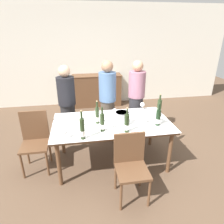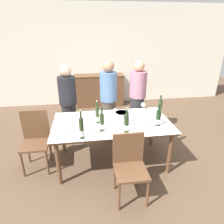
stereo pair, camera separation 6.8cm
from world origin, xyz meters
name	(u,v)px [view 2 (the right image)]	position (x,y,z in m)	size (l,w,h in m)	color
ground_plane	(112,161)	(0.00, 0.00, 0.00)	(12.00, 12.00, 0.00)	brown
back_wall	(97,56)	(0.00, 3.08, 1.40)	(8.00, 0.10, 2.80)	silver
sideboard_cabinet	(99,90)	(0.03, 2.79, 0.46)	(1.41, 0.46, 0.92)	brown
dining_table	(112,126)	(0.00, 0.00, 0.70)	(1.88, 1.03, 0.76)	brown
ice_bucket	(122,118)	(0.14, -0.11, 0.88)	(0.22, 0.22, 0.21)	silver
wine_bottle_0	(82,129)	(-0.48, -0.44, 0.91)	(0.07, 0.07, 0.42)	#28381E
wine_bottle_1	(102,123)	(-0.19, -0.26, 0.89)	(0.07, 0.07, 0.37)	#28381E
wine_bottle_2	(158,118)	(0.69, -0.21, 0.89)	(0.07, 0.07, 0.35)	black
wine_bottle_3	(126,124)	(0.16, -0.34, 0.89)	(0.07, 0.07, 0.38)	#28381E
wine_bottle_4	(160,108)	(0.86, 0.16, 0.89)	(0.07, 0.07, 0.38)	#28381E
wine_bottle_5	(97,115)	(-0.23, 0.01, 0.90)	(0.06, 0.06, 0.38)	#28381E
wine_glass_0	(144,117)	(0.50, -0.11, 0.87)	(0.08, 0.08, 0.15)	white
wine_glass_1	(143,105)	(0.64, 0.43, 0.86)	(0.08, 0.08, 0.15)	white
wine_glass_2	(64,132)	(-0.72, -0.38, 0.85)	(0.08, 0.08, 0.13)	white
wine_glass_3	(159,115)	(0.75, -0.09, 0.88)	(0.08, 0.08, 0.16)	white
wine_glass_4	(82,120)	(-0.47, -0.03, 0.86)	(0.08, 0.08, 0.14)	white
wine_glass_5	(115,111)	(0.09, 0.24, 0.86)	(0.08, 0.08, 0.14)	white
chair_near_front	(130,162)	(0.13, -0.75, 0.52)	(0.42, 0.42, 0.91)	brown
chair_left_end	(36,137)	(-1.24, 0.09, 0.55)	(0.42, 0.42, 0.97)	brown
person_host	(68,105)	(-0.73, 0.83, 0.78)	(0.33, 0.33, 1.56)	#262628
person_guest_left	(109,102)	(0.05, 0.80, 0.82)	(0.33, 0.33, 1.62)	#51473D
person_guest_right	(137,100)	(0.64, 0.84, 0.80)	(0.33, 0.33, 1.60)	#2D2D33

